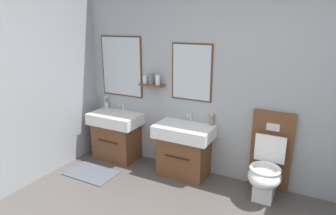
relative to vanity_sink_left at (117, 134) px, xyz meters
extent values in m
cube|color=#999EA3|center=(1.78, 0.26, 0.98)|extent=(4.83, 0.12, 2.71)
cube|color=#4C301E|center=(0.00, 0.20, 1.00)|extent=(0.70, 0.02, 0.88)
cube|color=silver|center=(0.00, 0.19, 1.00)|extent=(0.66, 0.01, 0.84)
cube|color=#4C301E|center=(1.13, 0.20, 1.00)|extent=(0.57, 0.02, 0.75)
cube|color=silver|center=(1.13, 0.19, 1.00)|extent=(0.53, 0.01, 0.71)
cube|color=brown|center=(0.56, 0.12, 0.79)|extent=(0.36, 0.14, 0.02)
cylinder|color=white|center=(0.45, 0.13, 0.85)|extent=(0.07, 0.07, 0.10)
cylinder|color=slate|center=(0.55, 0.11, 0.87)|extent=(0.07, 0.07, 0.14)
cylinder|color=white|center=(0.65, 0.12, 0.87)|extent=(0.06, 0.06, 0.13)
cube|color=#474C56|center=(0.00, -0.59, -0.37)|extent=(0.68, 0.44, 0.01)
cube|color=brown|center=(0.00, 0.00, -0.11)|extent=(0.64, 0.43, 0.54)
cube|color=black|center=(0.00, -0.22, -0.04)|extent=(0.35, 0.01, 0.02)
cube|color=white|center=(0.00, 0.00, 0.25)|extent=(0.76, 0.49, 0.16)
cube|color=silver|center=(0.00, -0.03, 0.31)|extent=(0.47, 0.27, 0.03)
cylinder|color=silver|center=(0.00, 0.19, 0.38)|extent=(0.03, 0.03, 0.11)
cylinder|color=silver|center=(0.00, 0.14, 0.43)|extent=(0.02, 0.11, 0.02)
cube|color=brown|center=(1.13, 0.00, -0.11)|extent=(0.64, 0.43, 0.54)
cube|color=black|center=(1.13, -0.22, -0.04)|extent=(0.35, 0.01, 0.02)
cube|color=white|center=(1.13, 0.00, 0.25)|extent=(0.76, 0.49, 0.16)
cube|color=silver|center=(1.13, -0.03, 0.31)|extent=(0.47, 0.27, 0.03)
cylinder|color=silver|center=(1.13, 0.19, 0.38)|extent=(0.03, 0.03, 0.11)
cylinder|color=silver|center=(1.13, 0.14, 0.43)|extent=(0.02, 0.11, 0.02)
cube|color=brown|center=(2.21, 0.19, 0.12)|extent=(0.48, 0.10, 1.00)
cube|color=silver|center=(2.21, 0.13, 0.44)|extent=(0.15, 0.01, 0.09)
cube|color=white|center=(2.21, -0.08, -0.21)|extent=(0.22, 0.30, 0.34)
ellipsoid|color=white|center=(2.21, -0.16, -0.06)|extent=(0.37, 0.46, 0.24)
torus|color=white|center=(2.21, -0.16, 0.04)|extent=(0.35, 0.35, 0.04)
cube|color=white|center=(2.21, 0.06, 0.20)|extent=(0.35, 0.03, 0.33)
cylinder|color=silver|center=(-0.30, 0.16, 0.37)|extent=(0.07, 0.07, 0.09)
cylinder|color=#DB3847|center=(-0.29, 0.17, 0.43)|extent=(0.02, 0.02, 0.17)
cube|color=white|center=(-0.28, 0.16, 0.52)|extent=(0.01, 0.02, 0.03)
cylinder|color=yellow|center=(-0.32, 0.17, 0.42)|extent=(0.01, 0.03, 0.15)
cube|color=white|center=(-0.32, 0.15, 0.50)|extent=(0.01, 0.02, 0.03)
cylinder|color=gray|center=(1.43, 0.17, 0.39)|extent=(0.06, 0.06, 0.13)
cylinder|color=silver|center=(1.43, 0.17, 0.48)|extent=(0.02, 0.02, 0.04)
camera|label=1|loc=(2.65, -3.33, 1.63)|focal=31.63mm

